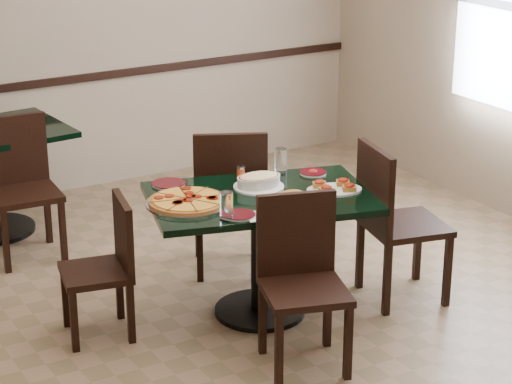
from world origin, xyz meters
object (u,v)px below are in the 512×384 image
chair_left (108,261)px  bread_basket (289,200)px  chair_near (301,271)px  pepperoni_pizza (188,201)px  lasagna_casserole (259,180)px  chair_far (230,193)px  back_chair_near (20,179)px  main_table (260,225)px  bruschetta_platter (334,187)px  chair_right (392,215)px

chair_left → bread_basket: (0.90, -0.47, 0.35)m
chair_near → pepperoni_pizza: (-0.33, 0.66, 0.25)m
chair_left → lasagna_casserole: size_ratio=2.70×
chair_far → back_chair_near: bearing=-18.6°
main_table → bruschetta_platter: bearing=-5.8°
bruschetta_platter → pepperoni_pizza: bearing=-176.6°
chair_near → bruschetta_platter: size_ratio=2.40×
chair_near → pepperoni_pizza: size_ratio=1.94×
pepperoni_pizza → bruschetta_platter: 0.86m
back_chair_near → bruschetta_platter: bearing=-48.9°
pepperoni_pizza → bruschetta_platter: (0.83, -0.25, 0.01)m
chair_right → back_chair_near: chair_right is taller
main_table → pepperoni_pizza: (-0.42, 0.08, 0.20)m
chair_near → lasagna_casserole: 0.76m
chair_near → chair_left: 1.11m
pepperoni_pizza → lasagna_casserole: 0.48m
chair_left → chair_near: bearing=55.8°
lasagna_casserole → bruschetta_platter: lasagna_casserole is taller
chair_far → bread_basket: 0.87m
chair_near → pepperoni_pizza: 0.78m
pepperoni_pizza → chair_near: bearing=-63.7°
pepperoni_pizza → bread_basket: bread_basket is taller
chair_left → pepperoni_pizza: chair_left is taller
chair_far → chair_right: same height
chair_left → bread_basket: bearing=74.6°
chair_near → chair_right: size_ratio=0.94×
chair_far → chair_near: 1.19m
main_table → pepperoni_pizza: size_ratio=3.02×
pepperoni_pizza → main_table: bearing=-11.2°
chair_near → chair_right: bearing=39.3°
main_table → pepperoni_pizza: bearing=-175.3°
chair_near → chair_left: size_ratio=1.15×
chair_near → chair_far: bearing=97.1°
main_table → bruschetta_platter: size_ratio=3.74×
back_chair_near → chair_near: bearing=-65.1°
back_chair_near → pepperoni_pizza: (0.49, -1.52, 0.24)m
chair_right → bread_basket: 0.77m
chair_far → bread_basket: chair_far is taller
chair_far → main_table: bearing=103.6°
chair_far → back_chair_near: size_ratio=1.04×
chair_far → lasagna_casserole: (-0.07, -0.47, 0.24)m
pepperoni_pizza → chair_left: bearing=162.3°
main_table → back_chair_near: 1.84m
pepperoni_pizza → bruschetta_platter: bruschetta_platter is taller
back_chair_near → bread_basket: bearing=-58.4°
chair_far → bruschetta_platter: 0.83m
pepperoni_pizza → lasagna_casserole: size_ratio=1.60×
chair_left → back_chair_near: bearing=-166.1°
main_table → pepperoni_pizza: pepperoni_pizza is taller
chair_near → lasagna_casserole: size_ratio=3.10×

